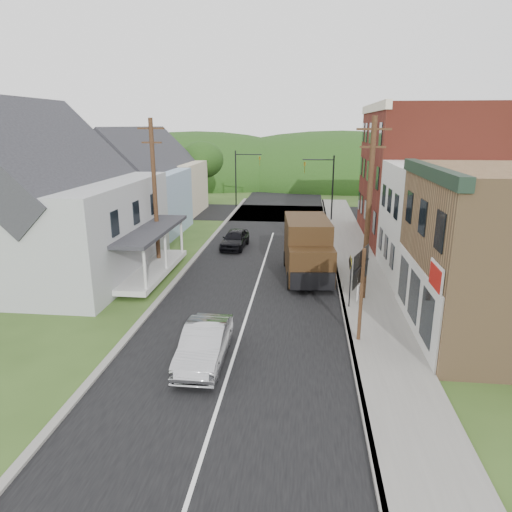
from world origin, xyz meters
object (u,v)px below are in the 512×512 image
(route_sign_cluster, at_px, (361,281))
(warning_sign, at_px, (350,274))
(dark_sedan, at_px, (235,239))
(silver_sedan, at_px, (205,345))
(delivery_van, at_px, (308,249))

(route_sign_cluster, distance_m, warning_sign, 3.61)
(dark_sedan, height_order, warning_sign, warning_sign)
(dark_sedan, xyz_separation_m, route_sign_cluster, (7.25, -14.24, 1.97))
(silver_sedan, height_order, delivery_van, delivery_van)
(delivery_van, distance_m, warning_sign, 5.14)
(dark_sedan, bearing_deg, warning_sign, -52.16)
(dark_sedan, relative_size, warning_sign, 1.54)
(dark_sedan, height_order, delivery_van, delivery_van)
(delivery_van, bearing_deg, warning_sign, -72.35)
(silver_sedan, distance_m, delivery_van, 11.22)
(route_sign_cluster, bearing_deg, dark_sedan, 137.93)
(delivery_van, relative_size, route_sign_cluster, 1.62)
(route_sign_cluster, relative_size, warning_sign, 1.49)
(delivery_van, xyz_separation_m, warning_sign, (2.01, -4.73, 0.09))
(dark_sedan, xyz_separation_m, delivery_van, (5.18, -6.00, 1.03))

